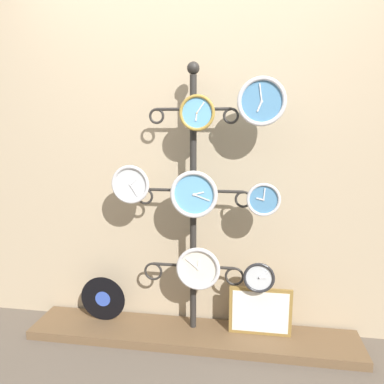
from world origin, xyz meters
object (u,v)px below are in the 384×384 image
clock_middle_left (131,184)px  clock_bottom_center (198,269)px  clock_top_right (262,101)px  clock_bottom_right (259,277)px  display_stand (193,248)px  clock_middle_center (194,194)px  clock_top_center (197,113)px  picture_frame (260,311)px  clock_middle_right (264,200)px  vinyl_record (103,299)px

clock_middle_left → clock_bottom_center: bearing=-0.4°
clock_top_right → clock_bottom_right: size_ratio=1.43×
display_stand → clock_middle_center: (0.02, -0.09, 0.38)m
clock_top_center → clock_top_right: (0.38, -0.01, 0.06)m
picture_frame → clock_middle_center: bearing=-171.7°
display_stand → clock_top_center: size_ratio=8.32×
display_stand → clock_top_center: (0.03, -0.07, 0.88)m
clock_top_right → clock_middle_right: size_ratio=1.39×
clock_top_center → picture_frame: 1.34m
clock_bottom_right → clock_top_right: bearing=-168.9°
clock_top_center → clock_bottom_center: clock_top_center is taller
clock_middle_center → clock_bottom_right: clock_middle_center is taller
clock_middle_center → display_stand: bearing=101.6°
display_stand → clock_middle_right: size_ratio=8.81×
clock_top_center → clock_middle_center: clock_top_center is taller
clock_bottom_center → picture_frame: 0.50m
clock_middle_left → clock_middle_center: bearing=-0.1°
clock_bottom_center → display_stand: bearing=116.7°
display_stand → vinyl_record: size_ratio=5.62×
vinyl_record → picture_frame: (1.09, -0.02, 0.00)m
clock_bottom_center → vinyl_record: bearing=173.3°
clock_top_right → vinyl_record: bearing=176.3°
clock_middle_left → clock_middle_right: clock_middle_left is taller
clock_top_center → clock_middle_left: bearing=-177.8°
clock_top_center → clock_bottom_center: (0.01, -0.02, -0.98)m
clock_middle_center → clock_middle_right: (0.42, 0.01, -0.02)m
vinyl_record → picture_frame: picture_frame is taller
clock_middle_center → clock_middle_right: clock_middle_center is taller
clock_middle_center → clock_bottom_center: (0.03, -0.00, -0.48)m
display_stand → picture_frame: bearing=-3.7°
clock_top_center → clock_bottom_center: size_ratio=0.76×
clock_top_right → clock_middle_left: size_ratio=1.15×
clock_middle_center → picture_frame: bearing=8.3°
clock_middle_left → picture_frame: size_ratio=0.61×
picture_frame → clock_bottom_center: bearing=-170.8°
clock_top_center → clock_top_right: size_ratio=0.76×
clock_top_right → picture_frame: (0.04, 0.05, -1.34)m
clock_top_right → clock_bottom_right: 1.08m
clock_middle_left → vinyl_record: size_ratio=0.77×
clock_top_right → clock_bottom_right: bearing=11.1°
clock_top_center → clock_middle_center: bearing=-133.1°
display_stand → clock_bottom_right: 0.46m
display_stand → clock_middle_left: 0.59m
clock_middle_left → clock_middle_center: size_ratio=0.83×
display_stand → clock_middle_center: bearing=-78.4°
clock_middle_center → picture_frame: clock_middle_center is taller
clock_bottom_right → display_stand: bearing=169.7°
clock_bottom_center → clock_bottom_right: (0.38, 0.02, -0.04)m
clock_middle_right → vinyl_record: size_ratio=0.64×
clock_bottom_center → clock_middle_left: bearing=179.6°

